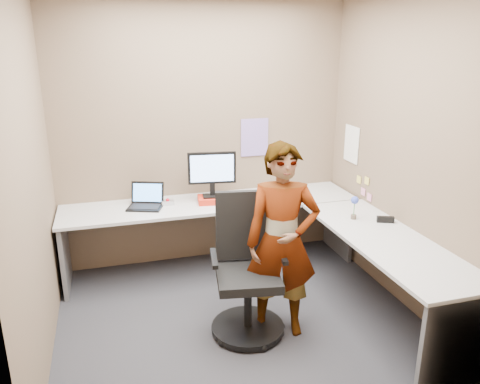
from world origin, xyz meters
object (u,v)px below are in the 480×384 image
object	(u,v)px
office_chair	(247,278)
person	(282,242)
desk	(272,232)
monitor	(212,171)

from	to	relation	value
office_chair	person	size ratio (longest dim) A/B	0.71
desk	monitor	world-z (taller)	monitor
desk	person	size ratio (longest dim) A/B	1.90
monitor	office_chair	xyz separation A→B (m)	(0.01, -1.14, -0.60)
desk	person	xyz separation A→B (m)	(-0.15, -0.65, 0.19)
person	office_chair	bearing A→B (deg)	175.88
desk	monitor	size ratio (longest dim) A/B	6.26
monitor	desk	bearing A→B (deg)	-46.82
office_chair	desk	bearing A→B (deg)	62.66
desk	monitor	xyz separation A→B (m)	(-0.43, 0.59, 0.47)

